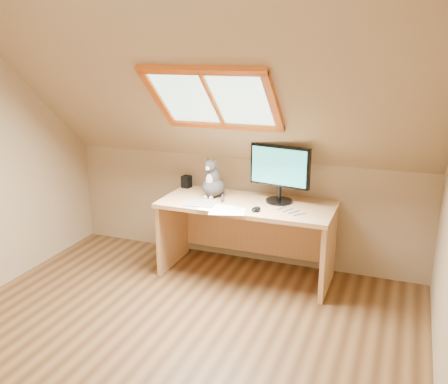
% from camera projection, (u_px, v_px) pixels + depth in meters
% --- Properties ---
extents(ground, '(3.50, 3.50, 0.00)m').
position_uv_depth(ground, '(157.00, 355.00, 3.39)').
color(ground, brown).
rests_on(ground, ground).
extents(room_shell, '(3.52, 3.52, 2.41)m').
position_uv_depth(room_shell, '(141.00, 151.00, 2.90)').
color(room_shell, '#A18760').
rests_on(room_shell, ground).
extents(desk, '(1.52, 0.67, 0.70)m').
position_uv_depth(desk, '(249.00, 223.00, 4.49)').
color(desk, '#E2AC6B').
rests_on(desk, ground).
extents(monitor, '(0.55, 0.23, 0.50)m').
position_uv_depth(monitor, '(280.00, 170.00, 4.29)').
color(monitor, black).
rests_on(monitor, desk).
extents(cat, '(0.24, 0.27, 0.38)m').
position_uv_depth(cat, '(213.00, 182.00, 4.51)').
color(cat, '#46413E').
rests_on(cat, desk).
extents(desk_speaker, '(0.09, 0.09, 0.12)m').
position_uv_depth(desk_speaker, '(187.00, 182.00, 4.81)').
color(desk_speaker, black).
rests_on(desk_speaker, desk).
extents(graphics_tablet, '(0.28, 0.22, 0.01)m').
position_uv_depth(graphics_tablet, '(200.00, 204.00, 4.32)').
color(graphics_tablet, '#B2B2B7').
rests_on(graphics_tablet, desk).
extents(mouse, '(0.08, 0.12, 0.04)m').
position_uv_depth(mouse, '(256.00, 209.00, 4.14)').
color(mouse, black).
rests_on(mouse, desk).
extents(papers, '(0.33, 0.27, 0.00)m').
position_uv_depth(papers, '(226.00, 210.00, 4.17)').
color(papers, white).
rests_on(papers, desk).
extents(cables, '(0.51, 0.26, 0.01)m').
position_uv_depth(cables, '(279.00, 210.00, 4.15)').
color(cables, silver).
rests_on(cables, desk).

